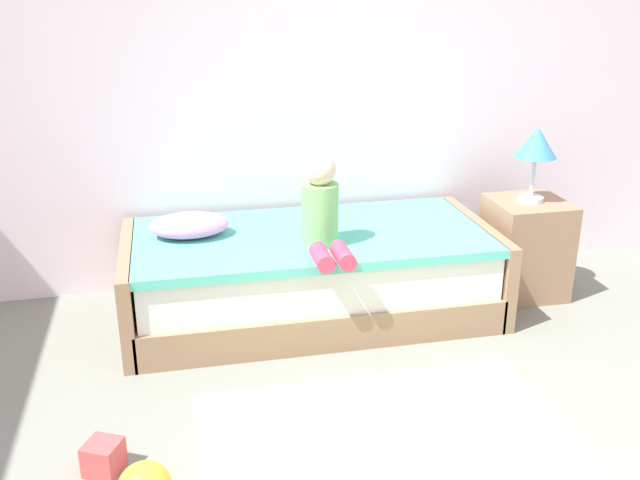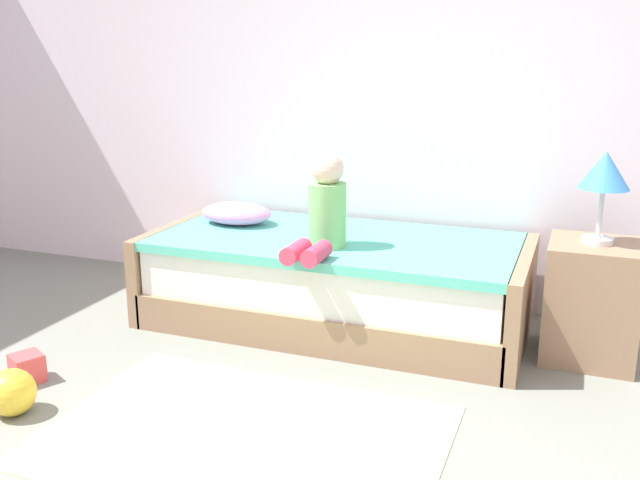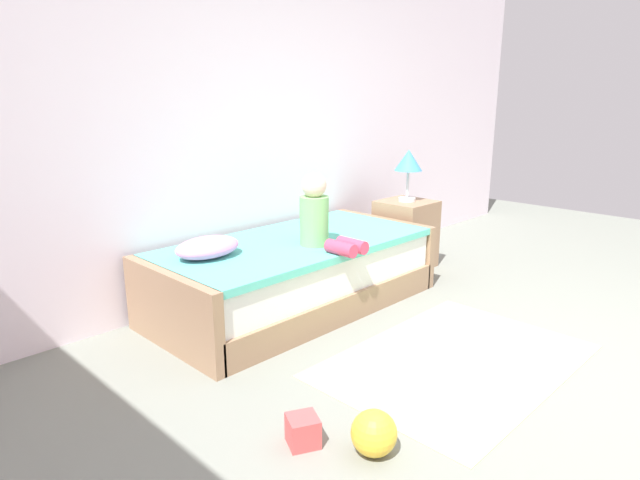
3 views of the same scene
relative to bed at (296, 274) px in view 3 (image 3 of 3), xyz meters
The scene contains 10 objects.
ground_plane 2.05m from the bed, 80.02° to the right, with size 9.20×9.20×0.00m, color gray.
wall_rear 1.39m from the bed, 59.61° to the left, with size 7.20×0.10×2.90m, color white.
bed is the anchor object (origin of this frame).
nightstand 1.35m from the bed, ahead, with size 0.44×0.44×0.60m, color #997556.
table_lamp 1.52m from the bed, ahead, with size 0.24×0.24×0.45m.
child_figure 0.51m from the bed, 86.46° to the right, with size 0.20×0.51×0.50m.
pillow 0.75m from the bed, behind, with size 0.44×0.30×0.13m, color #EA8CC6.
toy_ball 1.76m from the bed, 122.01° to the right, with size 0.20×0.20×0.20m, color yellow.
area_rug 1.32m from the bed, 86.91° to the right, with size 1.60×1.10×0.01m, color #B2D189.
toy_block 1.65m from the bed, 131.95° to the right, with size 0.13×0.13×0.13m, color #E54C4C.
Camera 3 is at (-2.90, -0.75, 1.51)m, focal length 30.48 mm.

